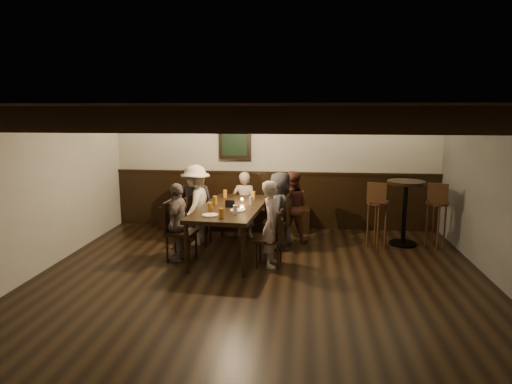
# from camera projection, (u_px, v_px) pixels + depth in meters

# --- Properties ---
(room) EXTENTS (7.00, 7.00, 7.00)m
(room) POSITION_uv_depth(u_px,v_px,m) (254.00, 185.00, 7.95)
(room) COLOR black
(room) RESTS_ON ground
(dining_table) EXTENTS (1.13, 2.23, 0.81)m
(dining_table) POSITION_uv_depth(u_px,v_px,m) (231.00, 210.00, 7.46)
(dining_table) COLOR black
(dining_table) RESTS_ON floor
(chair_left_near) EXTENTS (0.42, 0.42, 0.86)m
(chair_left_near) POSITION_uv_depth(u_px,v_px,m) (198.00, 230.00, 8.11)
(chair_left_near) COLOR black
(chair_left_near) RESTS_ON floor
(chair_left_far) EXTENTS (0.47, 0.47, 0.96)m
(chair_left_far) POSITION_uv_depth(u_px,v_px,m) (181.00, 242.00, 7.23)
(chair_left_far) COLOR black
(chair_left_far) RESTS_ON floor
(chair_right_near) EXTENTS (0.48, 0.48, 0.98)m
(chair_right_near) POSITION_uv_depth(u_px,v_px,m) (278.00, 231.00, 7.84)
(chair_right_near) COLOR black
(chair_right_near) RESTS_ON floor
(chair_right_far) EXTENTS (0.42, 0.42, 0.87)m
(chair_right_far) POSITION_uv_depth(u_px,v_px,m) (270.00, 249.00, 6.98)
(chair_right_far) COLOR black
(chair_right_far) RESTS_ON floor
(person_bench_left) EXTENTS (0.70, 0.48, 1.37)m
(person_bench_left) POSITION_uv_depth(u_px,v_px,m) (196.00, 201.00, 8.50)
(person_bench_left) COLOR #232325
(person_bench_left) RESTS_ON floor
(person_bench_centre) EXTENTS (0.47, 0.33, 1.24)m
(person_bench_centre) POSITION_uv_depth(u_px,v_px,m) (244.00, 205.00, 8.50)
(person_bench_centre) COLOR gray
(person_bench_centre) RESTS_ON floor
(person_bench_right) EXTENTS (0.66, 0.54, 1.29)m
(person_bench_right) POSITION_uv_depth(u_px,v_px,m) (292.00, 207.00, 8.18)
(person_bench_right) COLOR #5A2F1F
(person_bench_right) RESTS_ON floor
(person_left_near) EXTENTS (0.60, 0.96, 1.42)m
(person_left_near) POSITION_uv_depth(u_px,v_px,m) (196.00, 205.00, 8.04)
(person_left_near) COLOR #B3AA97
(person_left_near) RESTS_ON floor
(person_left_far) EXTENTS (0.36, 0.75, 1.24)m
(person_left_far) POSITION_uv_depth(u_px,v_px,m) (178.00, 222.00, 7.18)
(person_left_far) COLOR slate
(person_left_far) RESTS_ON floor
(person_right_near) EXTENTS (0.47, 0.68, 1.33)m
(person_right_near) POSITION_uv_depth(u_px,v_px,m) (280.00, 211.00, 7.77)
(person_right_near) COLOR #2B2B2E
(person_right_near) RESTS_ON floor
(person_right_far) EXTENTS (0.35, 0.50, 1.32)m
(person_right_far) POSITION_uv_depth(u_px,v_px,m) (272.00, 224.00, 6.90)
(person_right_far) COLOR #AB9891
(person_right_far) RESTS_ON floor
(pint_a) EXTENTS (0.07, 0.07, 0.14)m
(pint_a) POSITION_uv_depth(u_px,v_px,m) (225.00, 194.00, 8.16)
(pint_a) COLOR #BF7219
(pint_a) RESTS_ON dining_table
(pint_b) EXTENTS (0.07, 0.07, 0.14)m
(pint_b) POSITION_uv_depth(u_px,v_px,m) (254.00, 195.00, 8.02)
(pint_b) COLOR #BF7219
(pint_b) RESTS_ON dining_table
(pint_c) EXTENTS (0.07, 0.07, 0.14)m
(pint_c) POSITION_uv_depth(u_px,v_px,m) (215.00, 200.00, 7.59)
(pint_c) COLOR #BF7219
(pint_c) RESTS_ON dining_table
(pint_d) EXTENTS (0.07, 0.07, 0.14)m
(pint_d) POSITION_uv_depth(u_px,v_px,m) (251.00, 200.00, 7.57)
(pint_d) COLOR silver
(pint_d) RESTS_ON dining_table
(pint_e) EXTENTS (0.07, 0.07, 0.14)m
(pint_e) POSITION_uv_depth(u_px,v_px,m) (210.00, 207.00, 7.04)
(pint_e) COLOR #BF7219
(pint_e) RESTS_ON dining_table
(pint_f) EXTENTS (0.07, 0.07, 0.14)m
(pint_f) POSITION_uv_depth(u_px,v_px,m) (235.00, 210.00, 6.87)
(pint_f) COLOR silver
(pint_f) RESTS_ON dining_table
(pint_g) EXTENTS (0.07, 0.07, 0.14)m
(pint_g) POSITION_uv_depth(u_px,v_px,m) (221.00, 213.00, 6.65)
(pint_g) COLOR #BF7219
(pint_g) RESTS_ON dining_table
(plate_near) EXTENTS (0.24, 0.24, 0.01)m
(plate_near) POSITION_uv_depth(u_px,v_px,m) (210.00, 215.00, 6.80)
(plate_near) COLOR white
(plate_near) RESTS_ON dining_table
(plate_far) EXTENTS (0.24, 0.24, 0.01)m
(plate_far) POSITION_uv_depth(u_px,v_px,m) (238.00, 210.00, 7.12)
(plate_far) COLOR white
(plate_far) RESTS_ON dining_table
(condiment_caddy) EXTENTS (0.15, 0.10, 0.12)m
(condiment_caddy) POSITION_uv_depth(u_px,v_px,m) (230.00, 203.00, 7.39)
(condiment_caddy) COLOR black
(condiment_caddy) RESTS_ON dining_table
(candle) EXTENTS (0.05, 0.05, 0.05)m
(candle) POSITION_uv_depth(u_px,v_px,m) (242.00, 201.00, 7.71)
(candle) COLOR beige
(candle) RESTS_ON dining_table
(high_top_table) EXTENTS (0.65, 0.65, 1.15)m
(high_top_table) POSITION_uv_depth(u_px,v_px,m) (405.00, 203.00, 7.98)
(high_top_table) COLOR black
(high_top_table) RESTS_ON floor
(bar_stool_left) EXTENTS (0.39, 0.41, 1.16)m
(bar_stool_left) POSITION_uv_depth(u_px,v_px,m) (377.00, 223.00, 7.88)
(bar_stool_left) COLOR #3B2312
(bar_stool_left) RESTS_ON floor
(bar_stool_right) EXTENTS (0.39, 0.41, 1.16)m
(bar_stool_right) POSITION_uv_depth(u_px,v_px,m) (436.00, 224.00, 7.83)
(bar_stool_right) COLOR #3B2312
(bar_stool_right) RESTS_ON floor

